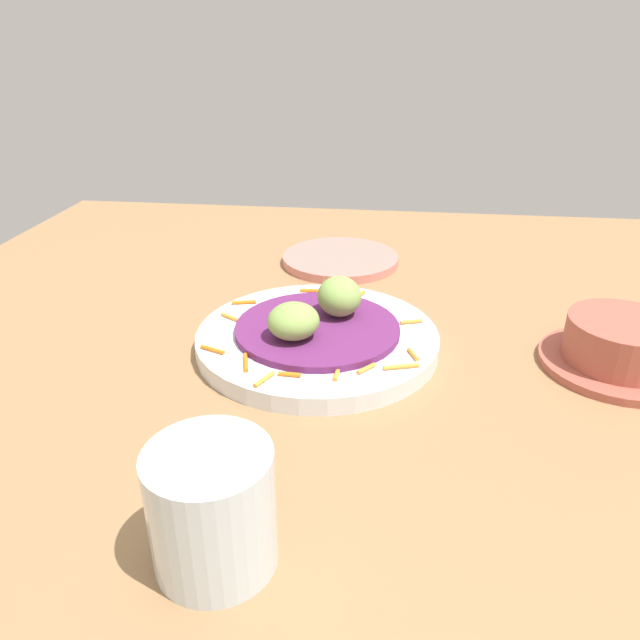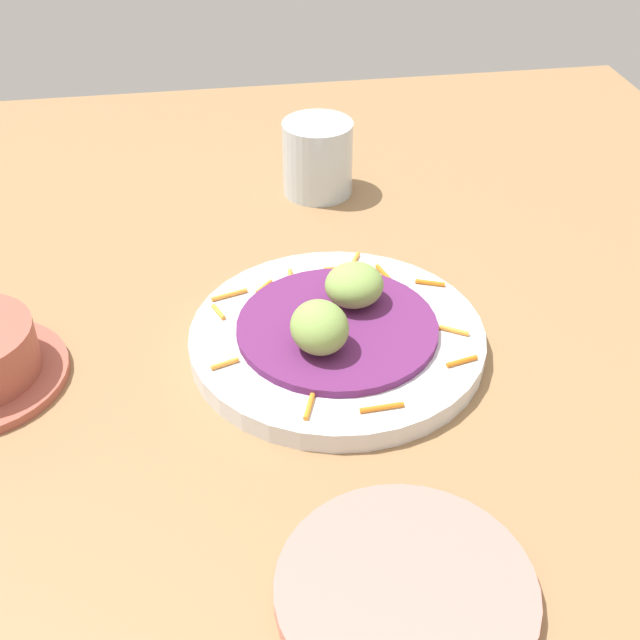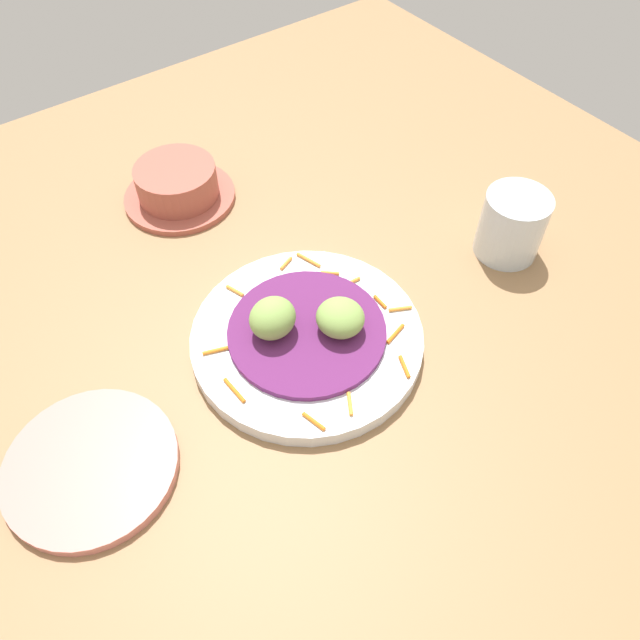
{
  "view_description": "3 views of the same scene",
  "coord_description": "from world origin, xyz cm",
  "px_view_note": "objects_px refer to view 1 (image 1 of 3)",
  "views": [
    {
      "loc": [
        -2.67,
        48.53,
        31.04
      ],
      "look_at": [
        3.6,
        -2.04,
        5.96
      ],
      "focal_mm": 33.39,
      "sensor_mm": 36.0,
      "label": 1
    },
    {
      "loc": [
        -5.72,
        -56.44,
        45.05
      ],
      "look_at": [
        2.49,
        -5.05,
        5.93
      ],
      "focal_mm": 46.48,
      "sensor_mm": 36.0,
      "label": 2
    },
    {
      "loc": [
        35.98,
        -25.77,
        54.29
      ],
      "look_at": [
        5.04,
        -2.88,
        6.21
      ],
      "focal_mm": 34.48,
      "sensor_mm": 36.0,
      "label": 3
    }
  ],
  "objects_px": {
    "guac_scoop_left": "(339,296)",
    "terracotta_bowl": "(620,347)",
    "main_plate": "(317,339)",
    "water_glass": "(212,508)",
    "guac_scoop_center": "(293,321)",
    "side_plate_small": "(340,259)"
  },
  "relations": [
    {
      "from": "guac_scoop_left",
      "to": "terracotta_bowl",
      "type": "xyz_separation_m",
      "value": [
        -0.27,
        0.03,
        -0.02
      ]
    },
    {
      "from": "main_plate",
      "to": "guac_scoop_left",
      "type": "bearing_deg",
      "value": -124.13
    },
    {
      "from": "water_glass",
      "to": "main_plate",
      "type": "bearing_deg",
      "value": -95.6
    },
    {
      "from": "main_plate",
      "to": "guac_scoop_center",
      "type": "relative_size",
      "value": 4.87
    },
    {
      "from": "guac_scoop_left",
      "to": "terracotta_bowl",
      "type": "distance_m",
      "value": 0.27
    },
    {
      "from": "terracotta_bowl",
      "to": "water_glass",
      "type": "distance_m",
      "value": 0.41
    },
    {
      "from": "main_plate",
      "to": "side_plate_small",
      "type": "xyz_separation_m",
      "value": [
        -0.0,
        -0.24,
        -0.0
      ]
    },
    {
      "from": "guac_scoop_center",
      "to": "water_glass",
      "type": "distance_m",
      "value": 0.24
    },
    {
      "from": "side_plate_small",
      "to": "water_glass",
      "type": "bearing_deg",
      "value": 86.92
    },
    {
      "from": "guac_scoop_left",
      "to": "guac_scoop_center",
      "type": "height_order",
      "value": "guac_scoop_left"
    },
    {
      "from": "guac_scoop_left",
      "to": "water_glass",
      "type": "relative_size",
      "value": 0.62
    },
    {
      "from": "guac_scoop_center",
      "to": "terracotta_bowl",
      "type": "relative_size",
      "value": 0.35
    },
    {
      "from": "main_plate",
      "to": "guac_scoop_left",
      "type": "distance_m",
      "value": 0.05
    },
    {
      "from": "main_plate",
      "to": "terracotta_bowl",
      "type": "height_order",
      "value": "terracotta_bowl"
    },
    {
      "from": "guac_scoop_left",
      "to": "side_plate_small",
      "type": "xyz_separation_m",
      "value": [
        0.02,
        -0.21,
        -0.04
      ]
    },
    {
      "from": "main_plate",
      "to": "terracotta_bowl",
      "type": "distance_m",
      "value": 0.29
    },
    {
      "from": "guac_scoop_center",
      "to": "terracotta_bowl",
      "type": "xyz_separation_m",
      "value": [
        -0.31,
        -0.02,
        -0.02
      ]
    },
    {
      "from": "side_plate_small",
      "to": "terracotta_bowl",
      "type": "distance_m",
      "value": 0.38
    },
    {
      "from": "terracotta_bowl",
      "to": "guac_scoop_center",
      "type": "bearing_deg",
      "value": 4.46
    },
    {
      "from": "guac_scoop_center",
      "to": "main_plate",
      "type": "bearing_deg",
      "value": -124.13
    },
    {
      "from": "side_plate_small",
      "to": "water_glass",
      "type": "height_order",
      "value": "water_glass"
    },
    {
      "from": "guac_scoop_left",
      "to": "water_glass",
      "type": "height_order",
      "value": "water_glass"
    }
  ]
}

